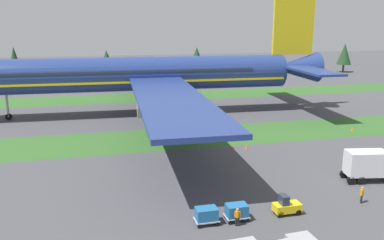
{
  "coord_description": "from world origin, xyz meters",
  "views": [
    {
      "loc": [
        -17.13,
        -21.56,
        17.96
      ],
      "look_at": [
        -3.99,
        33.49,
        4.0
      ],
      "focal_mm": 37.61,
      "sensor_mm": 36.0,
      "label": 1
    }
  ],
  "objects_px": {
    "catering_truck": "(374,165)",
    "taxiway_marker_0": "(233,147)",
    "baggage_tug": "(286,206)",
    "ground_crew_loader": "(237,216)",
    "airliner": "(148,74)",
    "taxiway_marker_1": "(352,129)",
    "cargo_dolly_second": "(206,214)",
    "ground_crew_marshaller": "(362,194)",
    "cargo_dolly_lead": "(237,211)",
    "taxiway_marker_2": "(247,147)"
  },
  "relations": [
    {
      "from": "catering_truck",
      "to": "taxiway_marker_0",
      "type": "bearing_deg",
      "value": -130.84
    },
    {
      "from": "baggage_tug",
      "to": "ground_crew_loader",
      "type": "relative_size",
      "value": 1.5
    },
    {
      "from": "airliner",
      "to": "baggage_tug",
      "type": "height_order",
      "value": "airliner"
    },
    {
      "from": "ground_crew_loader",
      "to": "taxiway_marker_0",
      "type": "relative_size",
      "value": 2.79
    },
    {
      "from": "baggage_tug",
      "to": "taxiway_marker_1",
      "type": "height_order",
      "value": "baggage_tug"
    },
    {
      "from": "baggage_tug",
      "to": "cargo_dolly_second",
      "type": "xyz_separation_m",
      "value": [
        -7.92,
        -0.08,
        0.1
      ]
    },
    {
      "from": "ground_crew_marshaller",
      "to": "ground_crew_loader",
      "type": "distance_m",
      "value": 13.96
    },
    {
      "from": "airliner",
      "to": "taxiway_marker_0",
      "type": "relative_size",
      "value": 140.55
    },
    {
      "from": "cargo_dolly_lead",
      "to": "ground_crew_loader",
      "type": "bearing_deg",
      "value": -16.95
    },
    {
      "from": "ground_crew_marshaller",
      "to": "ground_crew_loader",
      "type": "xyz_separation_m",
      "value": [
        -13.87,
        -1.56,
        0.0
      ]
    },
    {
      "from": "cargo_dolly_lead",
      "to": "catering_truck",
      "type": "relative_size",
      "value": 0.31
    },
    {
      "from": "baggage_tug",
      "to": "cargo_dolly_lead",
      "type": "height_order",
      "value": "baggage_tug"
    },
    {
      "from": "baggage_tug",
      "to": "taxiway_marker_0",
      "type": "relative_size",
      "value": 4.18
    },
    {
      "from": "taxiway_marker_0",
      "to": "ground_crew_marshaller",
      "type": "bearing_deg",
      "value": -70.48
    },
    {
      "from": "cargo_dolly_second",
      "to": "taxiway_marker_2",
      "type": "xyz_separation_m",
      "value": [
        11.55,
        19.98,
        -0.62
      ]
    },
    {
      "from": "catering_truck",
      "to": "taxiway_marker_2",
      "type": "distance_m",
      "value": 17.69
    },
    {
      "from": "ground_crew_loader",
      "to": "taxiway_marker_1",
      "type": "relative_size",
      "value": 2.73
    },
    {
      "from": "airliner",
      "to": "taxiway_marker_1",
      "type": "height_order",
      "value": "airliner"
    },
    {
      "from": "cargo_dolly_second",
      "to": "catering_truck",
      "type": "bearing_deg",
      "value": 103.53
    },
    {
      "from": "baggage_tug",
      "to": "cargo_dolly_lead",
      "type": "xyz_separation_m",
      "value": [
        -5.02,
        -0.05,
        0.1
      ]
    },
    {
      "from": "ground_crew_marshaller",
      "to": "taxiway_marker_1",
      "type": "height_order",
      "value": "ground_crew_marshaller"
    },
    {
      "from": "taxiway_marker_0",
      "to": "taxiway_marker_1",
      "type": "xyz_separation_m",
      "value": [
        22.78,
        4.94,
        0.01
      ]
    },
    {
      "from": "ground_crew_loader",
      "to": "ground_crew_marshaller",
      "type": "bearing_deg",
      "value": -152.23
    },
    {
      "from": "ground_crew_loader",
      "to": "taxiway_marker_0",
      "type": "distance_m",
      "value": 22.24
    },
    {
      "from": "baggage_tug",
      "to": "cargo_dolly_lead",
      "type": "relative_size",
      "value": 1.18
    },
    {
      "from": "airliner",
      "to": "catering_truck",
      "type": "bearing_deg",
      "value": -150.73
    },
    {
      "from": "cargo_dolly_second",
      "to": "taxiway_marker_1",
      "type": "height_order",
      "value": "cargo_dolly_second"
    },
    {
      "from": "cargo_dolly_second",
      "to": "catering_truck",
      "type": "relative_size",
      "value": 0.31
    },
    {
      "from": "ground_crew_loader",
      "to": "catering_truck",
      "type": "bearing_deg",
      "value": -139.89
    },
    {
      "from": "baggage_tug",
      "to": "taxiway_marker_2",
      "type": "height_order",
      "value": "baggage_tug"
    },
    {
      "from": "airliner",
      "to": "baggage_tug",
      "type": "xyz_separation_m",
      "value": [
        7.22,
        -45.7,
        -7.21
      ]
    },
    {
      "from": "baggage_tug",
      "to": "taxiway_marker_0",
      "type": "bearing_deg",
      "value": 174.87
    },
    {
      "from": "airliner",
      "to": "taxiway_marker_2",
      "type": "relative_size",
      "value": 148.99
    },
    {
      "from": "baggage_tug",
      "to": "taxiway_marker_2",
      "type": "distance_m",
      "value": 20.24
    },
    {
      "from": "airliner",
      "to": "catering_truck",
      "type": "relative_size",
      "value": 12.1
    },
    {
      "from": "airliner",
      "to": "cargo_dolly_second",
      "type": "relative_size",
      "value": 39.65
    },
    {
      "from": "taxiway_marker_0",
      "to": "taxiway_marker_2",
      "type": "distance_m",
      "value": 2.03
    },
    {
      "from": "ground_crew_marshaller",
      "to": "cargo_dolly_lead",
      "type": "bearing_deg",
      "value": 133.9
    },
    {
      "from": "airliner",
      "to": "cargo_dolly_second",
      "type": "xyz_separation_m",
      "value": [
        -0.71,
        -45.78,
        -7.1
      ]
    },
    {
      "from": "taxiway_marker_0",
      "to": "taxiway_marker_2",
      "type": "xyz_separation_m",
      "value": [
        2.03,
        -0.13,
        -0.02
      ]
    },
    {
      "from": "catering_truck",
      "to": "airliner",
      "type": "bearing_deg",
      "value": -142.51
    },
    {
      "from": "ground_crew_marshaller",
      "to": "airliner",
      "type": "bearing_deg",
      "value": 60.92
    },
    {
      "from": "cargo_dolly_second",
      "to": "taxiway_marker_0",
      "type": "relative_size",
      "value": 3.54
    },
    {
      "from": "taxiway_marker_2",
      "to": "cargo_dolly_lead",
      "type": "bearing_deg",
      "value": -113.45
    },
    {
      "from": "cargo_dolly_lead",
      "to": "taxiway_marker_1",
      "type": "xyz_separation_m",
      "value": [
        29.41,
        25.03,
        -0.6
      ]
    },
    {
      "from": "airliner",
      "to": "cargo_dolly_lead",
      "type": "height_order",
      "value": "airliner"
    },
    {
      "from": "ground_crew_marshaller",
      "to": "ground_crew_loader",
      "type": "bearing_deg",
      "value": 138.11
    },
    {
      "from": "cargo_dolly_second",
      "to": "taxiway_marker_2",
      "type": "distance_m",
      "value": 23.09
    },
    {
      "from": "ground_crew_loader",
      "to": "taxiway_marker_2",
      "type": "xyz_separation_m",
      "value": [
        8.96,
        20.99,
        -0.65
      ]
    },
    {
      "from": "cargo_dolly_lead",
      "to": "taxiway_marker_0",
      "type": "height_order",
      "value": "cargo_dolly_lead"
    }
  ]
}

